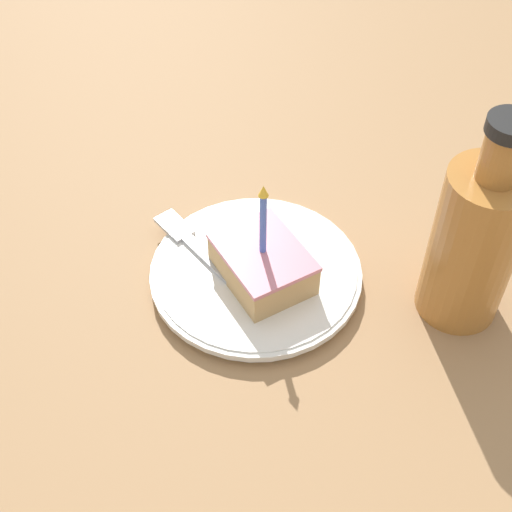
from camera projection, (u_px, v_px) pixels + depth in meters
ground_plane at (274, 306)px, 0.75m from camera, size 2.40×2.40×0.04m
plate at (256, 274)px, 0.74m from camera, size 0.22×0.22×0.02m
cake_slice at (263, 263)px, 0.71m from camera, size 0.08×0.10×0.12m
fork at (202, 252)px, 0.75m from camera, size 0.04×0.17×0.00m
bottle at (475, 240)px, 0.66m from camera, size 0.08×0.08×0.23m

